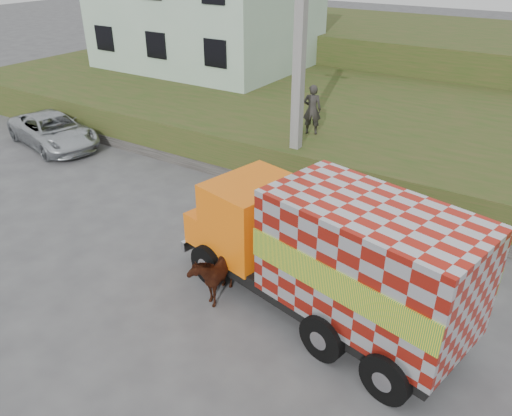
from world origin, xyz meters
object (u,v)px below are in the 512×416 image
Objects in this scene: utility_pole at (299,68)px; suv at (53,131)px; cargo_truck at (330,255)px; cow at (214,272)px; pedestrian at (312,110)px.

utility_pole reaches higher than suv.
suv is (-10.23, -1.79, -3.42)m from utility_pole.
cow is at bearing -151.21° from cargo_truck.
utility_pole reaches higher than pedestrian.
pedestrian reaches higher than suv.
cargo_truck is 1.55× the size of suv.
utility_pole is at bearing 76.99° from pedestrian.
utility_pole is 7.07m from cow.
cargo_truck is 4.25× the size of pedestrian.
suv is 2.73× the size of pedestrian.
utility_pole is 2.27m from pedestrian.
pedestrian is (-1.39, 7.53, 1.73)m from cow.
utility_pole is 6.96m from cargo_truck.
utility_pole is 1.09× the size of cargo_truck.
pedestrian is at bearing -59.32° from suv.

